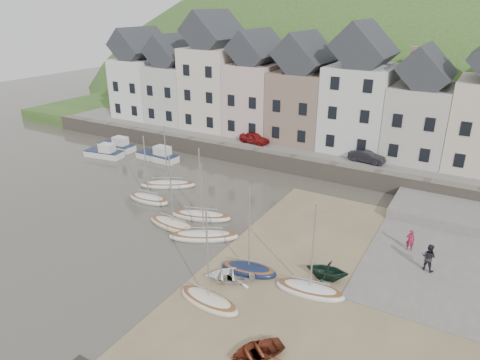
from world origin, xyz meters
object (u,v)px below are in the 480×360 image
Objects in this scene: sailboat_0 at (168,184)px; car_right at (367,157)px; rowboat_white at (230,275)px; person_dark at (429,257)px; rowboat_red at (256,351)px; person_red at (410,240)px; car_left at (254,138)px; rowboat_green at (327,270)px.

sailboat_0 reaches higher than car_right.
person_dark reaches higher than rowboat_white.
rowboat_white is at bearing 170.42° from rowboat_red.
sailboat_0 reaches higher than rowboat_white.
car_left is (-19.47, 12.78, 1.30)m from person_red.
rowboat_red is at bearing -15.70° from rowboat_green.
rowboat_green is 19.31m from car_right.
person_dark is at bearing -119.32° from car_left.
car_right is at bearing 131.50° from rowboat_red.
person_red is at bearing 109.17° from rowboat_red.
person_red is 0.44× the size of car_right.
car_left is (-10.19, 22.24, 1.82)m from rowboat_white.
rowboat_green is at bearing 46.12° from person_red.
rowboat_green is 0.74× the size of car_left.
sailboat_0 is 12.66m from car_left.
rowboat_red is (4.48, -4.85, -0.04)m from rowboat_white.
person_dark is at bearing 114.00° from person_red.
person_red is (22.43, -0.63, 0.65)m from sailboat_0.
sailboat_0 is 2.37× the size of rowboat_green.
car_left reaches higher than person_red.
rowboat_green is 24.64m from car_left.
car_left is at bearing -45.14° from person_red.
sailboat_0 is 20.05m from car_right.
sailboat_0 is 16.58m from rowboat_white.
rowboat_white is 13.26m from person_red.
car_right is (15.83, 12.15, 1.94)m from sailboat_0.
car_right is (2.67, 22.24, 1.80)m from rowboat_white.
rowboat_white is at bearing -149.42° from car_left.
car_left is at bearing 156.13° from rowboat_red.
person_dark is 25.68m from car_left.
person_red is 14.44m from car_right.
sailboat_0 is 1.97× the size of rowboat_white.
car_left reaches higher than rowboat_green.
sailboat_0 is at bearing -13.46° from person_red.
rowboat_white is 13.08m from person_dark.
person_red is at bearing 138.39° from rowboat_green.
car_left is (-14.67, 27.09, 1.86)m from rowboat_red.
car_right reaches higher than rowboat_green.
car_right is at bearing -84.04° from car_left.
car_left reaches higher than person_dark.
person_dark is (1.47, -2.04, 0.16)m from person_red.
rowboat_green reaches higher than rowboat_white.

